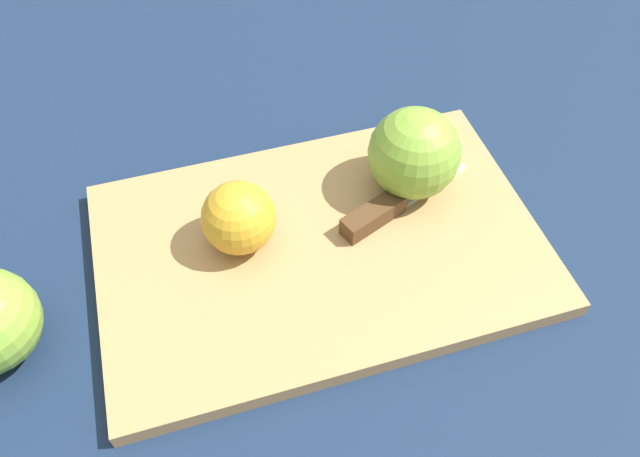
# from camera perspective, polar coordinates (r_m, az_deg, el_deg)

# --- Properties ---
(ground_plane) EXTENTS (4.00, 4.00, 0.00)m
(ground_plane) POSITION_cam_1_polar(r_m,az_deg,el_deg) (0.60, 0.00, -2.24)
(ground_plane) COLOR #14233D
(cutting_board) EXTENTS (0.45, 0.33, 0.02)m
(cutting_board) POSITION_cam_1_polar(r_m,az_deg,el_deg) (0.60, 0.00, -1.73)
(cutting_board) COLOR #A37A4C
(cutting_board) RESTS_ON ground_plane
(apple_half_left) EXTENTS (0.07, 0.07, 0.07)m
(apple_half_left) POSITION_cam_1_polar(r_m,az_deg,el_deg) (0.57, -7.46, 0.98)
(apple_half_left) COLOR gold
(apple_half_left) RESTS_ON cutting_board
(apple_half_right) EXTENTS (0.09, 0.09, 0.09)m
(apple_half_right) POSITION_cam_1_polar(r_m,az_deg,el_deg) (0.61, 8.59, 6.83)
(apple_half_right) COLOR olive
(apple_half_right) RESTS_ON cutting_board
(knife) EXTENTS (0.16, 0.05, 0.02)m
(knife) POSITION_cam_1_polar(r_m,az_deg,el_deg) (0.60, 5.52, 1.53)
(knife) COLOR silver
(knife) RESTS_ON cutting_board
(apple_slice) EXTENTS (0.07, 0.07, 0.01)m
(apple_slice) POSITION_cam_1_polar(r_m,az_deg,el_deg) (0.67, 9.22, 6.96)
(apple_slice) COLOR #EFE5C6
(apple_slice) RESTS_ON cutting_board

